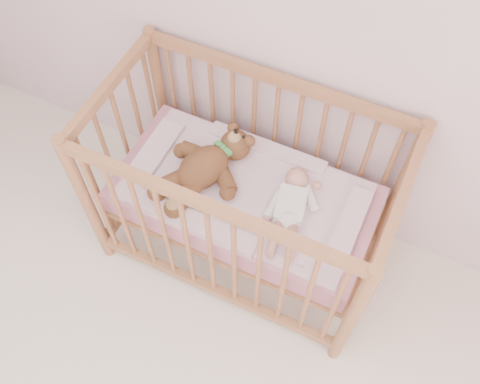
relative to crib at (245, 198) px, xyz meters
The scene contains 5 objects.
crib is the anchor object (origin of this frame).
mattress 0.01m from the crib, ahead, with size 1.22×0.62×0.13m, color #CB7F93.
blanket 0.06m from the crib, ahead, with size 1.10×0.58×0.06m, color #F2A7C4, non-canonical shape.
baby 0.27m from the crib, ahead, with size 0.24×0.49×0.12m, color silver, non-canonical shape.
teddy_bear 0.25m from the crib, behind, with size 0.41×0.58×0.16m, color brown, non-canonical shape.
Camera 1 is at (0.56, 0.38, 2.65)m, focal length 40.00 mm.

